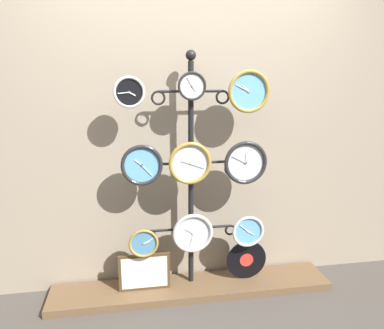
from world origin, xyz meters
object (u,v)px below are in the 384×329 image
object	(u,v)px
clock_middle_left	(142,165)
clock_bottom_right	(248,231)
clock_bottom_left	(144,243)
picture_frame	(144,272)
display_stand	(191,203)
clock_top_right	(249,91)
clock_bottom_center	(193,233)
clock_middle_right	(246,163)
clock_top_left	(129,92)
vinyl_record	(246,260)
clock_top_center	(192,86)
clock_middle_center	(190,163)

from	to	relation	value
clock_middle_left	clock_bottom_right	bearing A→B (deg)	-1.27
clock_bottom_left	picture_frame	world-z (taller)	clock_bottom_left
display_stand	clock_bottom_right	distance (m)	0.49
clock_top_right	clock_bottom_center	bearing A→B (deg)	179.24
clock_middle_right	picture_frame	distance (m)	1.14
clock_top_left	clock_top_right	bearing A→B (deg)	1.03
clock_middle_left	clock_bottom_left	size ratio (longest dim) A/B	1.34
clock_bottom_center	picture_frame	distance (m)	0.48
clock_top_left	clock_bottom_right	size ratio (longest dim) A/B	0.85
clock_top_right	clock_bottom_left	world-z (taller)	clock_top_right
clock_bottom_center	vinyl_record	xyz separation A→B (m)	(0.44, 0.04, -0.29)
clock_top_left	clock_bottom_left	size ratio (longest dim) A/B	0.96
clock_bottom_left	picture_frame	xyz separation A→B (m)	(-0.00, 0.04, -0.26)
clock_top_right	vinyl_record	size ratio (longest dim) A/B	0.93
clock_top_center	clock_bottom_right	bearing A→B (deg)	-3.65
clock_top_center	clock_top_left	bearing A→B (deg)	-176.27
clock_top_center	clock_bottom_center	xyz separation A→B (m)	(0.01, -0.01, -1.09)
clock_top_center	picture_frame	bearing A→B (deg)	178.34
display_stand	clock_bottom_left	size ratio (longest dim) A/B	8.34
clock_middle_right	clock_top_center	bearing A→B (deg)	176.90
clock_middle_left	clock_bottom_center	world-z (taller)	clock_middle_left
display_stand	clock_bottom_right	size ratio (longest dim) A/B	7.32
clock_top_left	clock_middle_left	world-z (taller)	clock_top_left
clock_top_center	vinyl_record	world-z (taller)	clock_top_center
clock_middle_left	display_stand	bearing A→B (deg)	13.80
clock_bottom_left	vinyl_record	world-z (taller)	clock_bottom_left
clock_bottom_left	clock_middle_center	bearing A→B (deg)	-1.63
clock_top_center	picture_frame	xyz separation A→B (m)	(-0.37, 0.01, -1.39)
clock_top_left	clock_middle_right	size ratio (longest dim) A/B	0.65
vinyl_record	picture_frame	size ratio (longest dim) A/B	0.84
clock_top_center	clock_middle_left	xyz separation A→B (m)	(-0.36, -0.01, -0.54)
clock_top_left	clock_top_center	distance (m)	0.43
clock_middle_center	clock_bottom_right	size ratio (longest dim) A/B	1.23
clock_top_left	clock_middle_center	distance (m)	0.65
clock_middle_center	clock_bottom_right	bearing A→B (deg)	1.54
clock_middle_center	clock_middle_right	size ratio (longest dim) A/B	0.95
clock_top_left	clock_top_center	bearing A→B (deg)	3.73
display_stand	picture_frame	world-z (taller)	display_stand
clock_top_center	clock_middle_left	size ratio (longest dim) A/B	0.67
clock_top_left	clock_middle_left	size ratio (longest dim) A/B	0.72
clock_top_center	display_stand	bearing A→B (deg)	86.16
clock_bottom_right	vinyl_record	size ratio (longest dim) A/B	0.77
clock_top_right	clock_bottom_right	distance (m)	1.06
clock_middle_right	picture_frame	bearing A→B (deg)	177.59
display_stand	picture_frame	bearing A→B (deg)	-169.49
vinyl_record	clock_top_left	bearing A→B (deg)	-175.78
clock_middle_center	vinyl_record	distance (m)	0.97
display_stand	clock_top_right	distance (m)	0.93
clock_middle_right	clock_top_left	bearing A→B (deg)	-179.55
clock_top_right	clock_middle_left	world-z (taller)	clock_top_right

